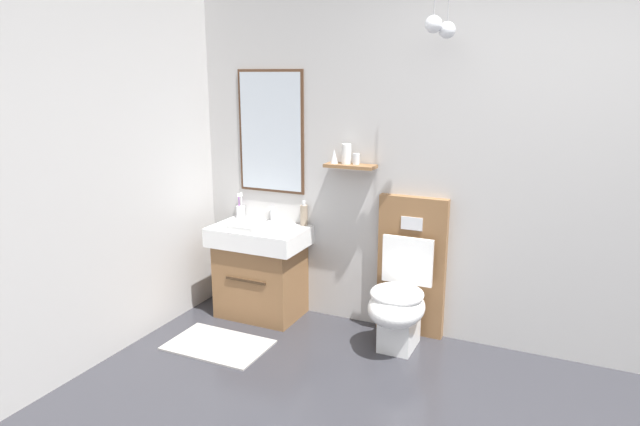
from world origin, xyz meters
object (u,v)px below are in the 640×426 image
Objects in this scene: vanity_sink_left at (261,268)px; toilet at (404,291)px; toothbrush_cup at (241,211)px; soap_dispenser at (304,215)px; folded_hand_towel at (245,227)px.

vanity_sink_left is 1.13m from toilet.
toothbrush_cup is 1.08× the size of soap_dispenser.
vanity_sink_left is at bearing -30.63° from toothbrush_cup.
folded_hand_towel is (-1.17, -0.14, 0.35)m from toilet.
soap_dispenser is (0.56, 0.01, 0.03)m from toothbrush_cup.
toilet is 1.46m from toothbrush_cup.
soap_dispenser is at bearing 1.00° from toothbrush_cup.
soap_dispenser is (0.28, 0.17, 0.41)m from vanity_sink_left.
soap_dispenser is at bearing 31.21° from vanity_sink_left.
toilet is at bearing 0.02° from vanity_sink_left.
toilet reaches higher than soap_dispenser.
toothbrush_cup is (-1.40, 0.16, 0.38)m from toilet.
toothbrush_cup is at bearing -179.00° from soap_dispenser.
folded_hand_towel is (-0.04, -0.14, 0.35)m from vanity_sink_left.
folded_hand_towel is at bearing -105.94° from vanity_sink_left.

